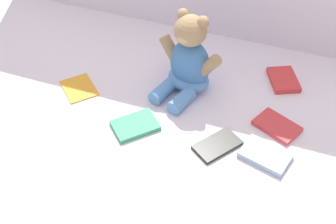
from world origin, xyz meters
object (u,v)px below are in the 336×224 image
Objects in this scene: book_case_1 at (265,155)px; book_case_5 at (277,126)px; book_case_3 at (283,80)px; book_case_0 at (217,145)px; book_case_4 at (79,88)px; teddy_bear at (188,62)px; book_case_6 at (135,125)px.

book_case_1 is 0.13m from book_case_5.
book_case_5 is at bearing 69.27° from book_case_3.
book_case_0 is 1.04× the size of book_case_5.
book_case_4 is 0.95× the size of book_case_5.
book_case_6 is (-0.09, -0.24, -0.10)m from teddy_bear.
book_case_4 is 0.94× the size of book_case_6.
book_case_5 and book_case_6 have the same top height.
book_case_5 is (0.15, 0.14, 0.00)m from book_case_0.
book_case_4 is (-0.51, 0.09, -0.00)m from book_case_0.
book_case_6 is (-0.40, -0.02, -0.00)m from book_case_1.
book_case_0 is 0.21m from book_case_5.
book_case_5 is at bearing 63.40° from book_case_6.
book_case_4 is at bearing -158.09° from book_case_6.
teddy_bear is 0.38m from book_case_4.
book_case_3 is 0.70m from book_case_4.
book_case_1 reaches higher than book_case_4.
teddy_bear reaches higher than book_case_4.
book_case_4 is at bearing -142.28° from teddy_bear.
book_case_6 is at bearing 37.37° from book_case_0.
book_case_0 is 1.00× the size of book_case_1.
book_case_6 is (0.25, -0.10, 0.00)m from book_case_4.
book_case_4 is at bearing 118.83° from book_case_5.
book_case_1 is at bearing -142.00° from book_case_0.
book_case_3 is at bearing -75.03° from book_case_0.
book_case_3 reaches higher than book_case_4.
book_case_3 reaches higher than book_case_6.
book_case_6 reaches higher than book_case_0.
teddy_bear is at bearing 112.42° from book_case_6.
book_case_0 is 0.52m from book_case_4.
book_case_6 is at bearing -95.21° from teddy_bear.
book_case_0 is 1.09× the size of book_case_4.
book_case_1 is (0.31, -0.22, -0.10)m from teddy_bear.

